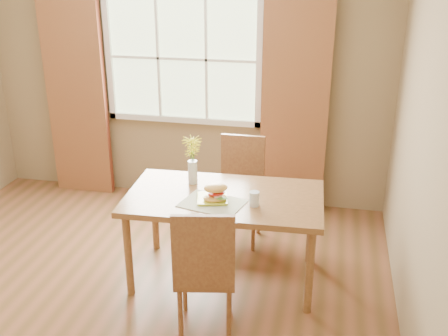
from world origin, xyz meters
The scene contains 12 objects.
room centered at (0.00, 0.00, 1.35)m, with size 4.24×3.84×2.74m.
window centered at (0.00, 1.87, 1.50)m, with size 1.62×0.06×1.32m.
curtain_left centered at (-1.15, 1.78, 1.10)m, with size 0.65×0.08×2.20m, color maroon.
curtain_right centered at (1.15, 1.78, 1.10)m, with size 0.65×0.08×2.20m, color maroon.
dining_table centered at (0.74, 0.40, 0.66)m, with size 1.55×0.92×0.74m.
chair_near centered at (0.76, -0.30, 0.53)m, with size 0.48×0.48×0.98m.
chair_far centered at (0.74, 1.10, 0.53)m, with size 0.40×0.40×0.96m.
placemat centered at (0.69, 0.24, 0.74)m, with size 0.45×0.33×0.01m, color silver.
plate centered at (0.67, 0.29, 0.75)m, with size 0.23×0.23×0.01m, color #C9D535.
croissant_sandwich centered at (0.71, 0.26, 0.82)m, with size 0.22×0.18×0.14m.
water_glass centered at (1.00, 0.27, 0.79)m, with size 0.07×0.07×0.11m.
flower_vase centered at (0.44, 0.58, 0.99)m, with size 0.16×0.16×0.39m.
Camera 1 is at (1.51, -3.19, 2.46)m, focal length 42.00 mm.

